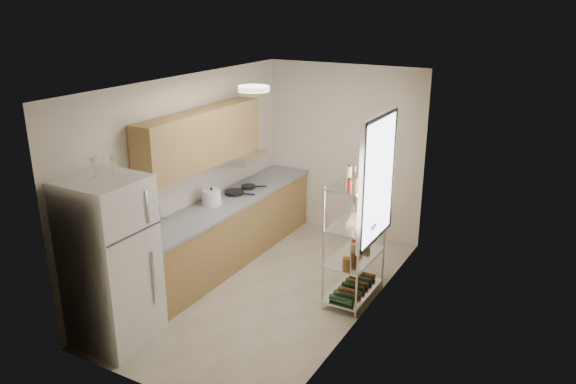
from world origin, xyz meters
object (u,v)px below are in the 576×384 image
refrigerator (111,262)px  cutting_board (363,221)px  frying_pan_large (234,192)px  rice_cooker (212,197)px  espresso_machine (374,203)px

refrigerator → cutting_board: size_ratio=4.33×
refrigerator → cutting_board: 2.85m
refrigerator → frying_pan_large: 2.42m
frying_pan_large → cutting_board: cutting_board is taller
rice_cooker → frying_pan_large: (0.03, 0.48, -0.08)m
frying_pan_large → rice_cooker: bearing=-104.3°
frying_pan_large → espresso_machine: (2.07, -0.04, 0.23)m
refrigerator → espresso_machine: 3.09m
rice_cooker → cutting_board: size_ratio=0.59×
rice_cooker → espresso_machine: bearing=11.9°
refrigerator → rice_cooker: size_ratio=7.35×
refrigerator → espresso_machine: refrigerator is taller
refrigerator → rice_cooker: refrigerator is taller
cutting_board → espresso_machine: size_ratio=1.45×
refrigerator → espresso_machine: bearing=50.4°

